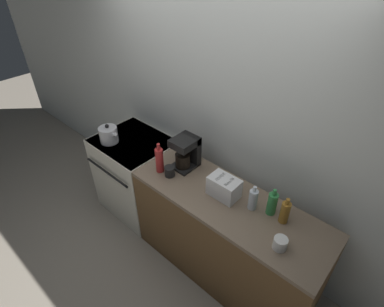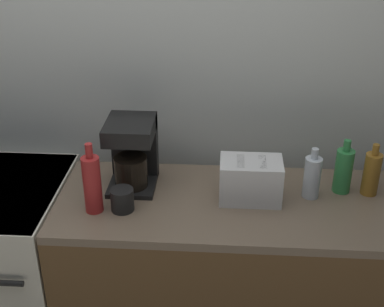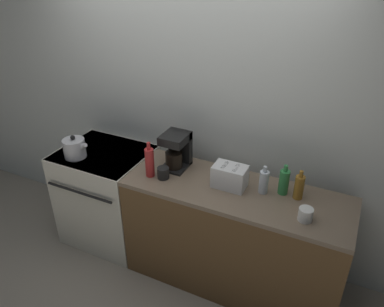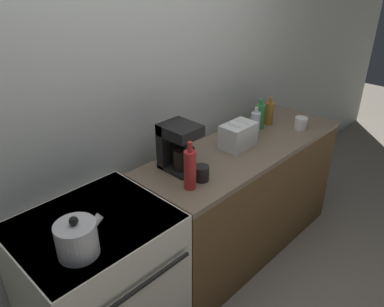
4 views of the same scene
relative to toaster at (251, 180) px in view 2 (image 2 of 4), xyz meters
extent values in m
cube|color=silver|center=(-0.55, 0.40, 0.27)|extent=(8.00, 0.05, 2.60)
cylinder|color=black|center=(-1.03, 0.15, -0.09)|extent=(0.22, 0.22, 0.01)
cube|color=brown|center=(0.07, -0.03, -0.58)|extent=(1.74, 0.61, 0.90)
cube|color=#7A6651|center=(0.07, -0.03, -0.11)|extent=(1.74, 0.61, 0.04)
cube|color=white|center=(0.00, 0.00, 0.00)|extent=(0.25, 0.17, 0.18)
cube|color=black|center=(-0.04, 0.00, 0.08)|extent=(0.03, 0.12, 0.01)
cube|color=black|center=(0.04, 0.00, 0.08)|extent=(0.03, 0.12, 0.01)
cube|color=black|center=(-0.50, 0.07, -0.08)|extent=(0.20, 0.24, 0.02)
cube|color=black|center=(-0.50, 0.16, 0.06)|extent=(0.20, 0.06, 0.30)
cube|color=black|center=(-0.50, 0.07, 0.18)|extent=(0.20, 0.24, 0.07)
cylinder|color=black|center=(-0.50, 0.04, 0.00)|extent=(0.14, 0.14, 0.13)
cylinder|color=#B72828|center=(-0.63, -0.13, 0.03)|extent=(0.07, 0.07, 0.24)
cylinder|color=#B72828|center=(-0.63, -0.13, 0.18)|extent=(0.03, 0.03, 0.06)
cylinder|color=silver|center=(0.25, 0.04, 0.00)|extent=(0.07, 0.07, 0.18)
cylinder|color=silver|center=(0.25, 0.04, 0.11)|extent=(0.03, 0.03, 0.04)
cylinder|color=#9E6B23|center=(0.51, 0.08, 0.00)|extent=(0.07, 0.07, 0.18)
cylinder|color=#9E6B23|center=(0.51, 0.08, 0.12)|extent=(0.03, 0.03, 0.05)
cylinder|color=#338C47|center=(0.39, 0.09, 0.01)|extent=(0.07, 0.07, 0.19)
cylinder|color=#338C47|center=(0.39, 0.09, 0.13)|extent=(0.03, 0.03, 0.05)
cylinder|color=black|center=(-0.51, -0.12, -0.04)|extent=(0.09, 0.09, 0.09)
camera|label=1|loc=(1.01, -1.52, 1.67)|focal=28.00mm
camera|label=2|loc=(-0.11, -1.91, 1.11)|focal=50.00mm
camera|label=3|loc=(0.78, -2.28, 1.54)|focal=35.00mm
camera|label=4|loc=(-1.96, -1.44, 1.11)|focal=35.00mm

